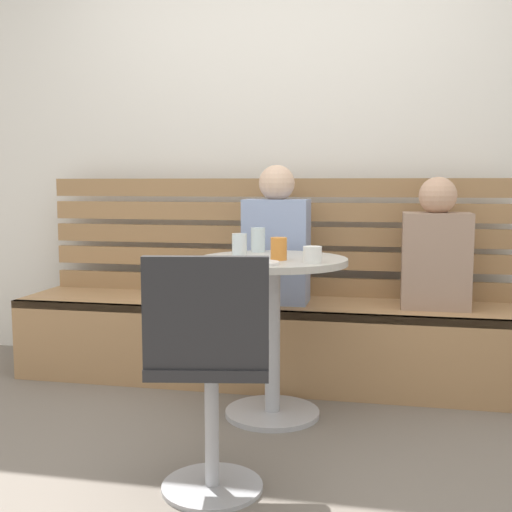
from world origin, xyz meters
The scene contains 13 objects.
ground centered at (0.00, 0.00, 0.00)m, with size 8.00×8.00×0.00m, color #70665B.
back_wall centered at (0.00, 1.64, 1.45)m, with size 5.20×0.10×2.90m, color silver.
booth_bench centered at (0.00, 1.20, 0.22)m, with size 2.70×0.52×0.44m.
booth_backrest centered at (0.00, 1.44, 0.78)m, with size 2.65×0.04×0.66m.
cafe_table centered at (0.14, 0.69, 0.52)m, with size 0.68×0.68×0.74m.
white_chair centered at (0.07, -0.13, 0.46)m, with size 0.46×0.46×0.85m.
person_adult centered at (0.08, 1.19, 0.77)m, with size 0.34×0.22×0.73m.
person_child_left centered at (0.90, 1.20, 0.74)m, with size 0.34×0.22×0.67m.
cup_glass_tall centered at (0.03, 0.92, 0.80)m, with size 0.07×0.07×0.12m, color silver.
cup_water_clear centered at (-0.01, 0.67, 0.80)m, with size 0.07×0.07×0.11m, color white.
cup_ceramic_white centered at (0.34, 0.55, 0.78)m, with size 0.08×0.08×0.07m, color white.
cup_tumbler_orange centered at (0.18, 0.61, 0.79)m, with size 0.07×0.07×0.10m, color orange.
plate_small centered at (0.13, 0.45, 0.75)m, with size 0.17×0.17×0.01m, color white.
Camera 1 is at (0.65, -2.14, 1.08)m, focal length 44.68 mm.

